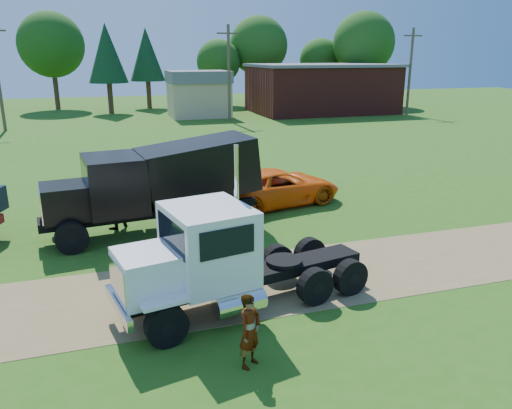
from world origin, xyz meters
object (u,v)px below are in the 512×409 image
object	(u,v)px
white_semi_tractor	(212,260)
spectator_a	(250,331)
black_dump_truck	(161,181)
orange_pickup	(278,187)

from	to	relation	value
white_semi_tractor	spectator_a	bearing A→B (deg)	-96.46
black_dump_truck	spectator_a	xyz separation A→B (m)	(0.63, -9.16, -1.05)
orange_pickup	white_semi_tractor	bearing A→B (deg)	138.63
black_dump_truck	spectator_a	distance (m)	9.24
spectator_a	orange_pickup	bearing A→B (deg)	29.39
white_semi_tractor	spectator_a	size ratio (longest dim) A/B	4.29
black_dump_truck	white_semi_tractor	bearing A→B (deg)	-93.39
white_semi_tractor	black_dump_truck	size ratio (longest dim) A/B	0.88
orange_pickup	spectator_a	distance (m)	12.00
white_semi_tractor	orange_pickup	xyz separation A→B (m)	(4.86, 8.53, -0.64)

